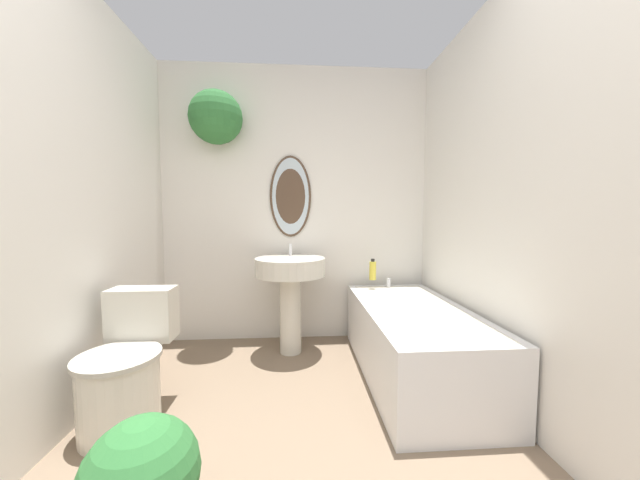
% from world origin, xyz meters
% --- Properties ---
extents(wall_back, '(2.43, 0.43, 2.40)m').
position_xyz_m(wall_back, '(-0.12, 2.40, 1.34)').
color(wall_back, silver).
rests_on(wall_back, ground_plane).
extents(wall_left, '(0.06, 2.52, 2.40)m').
position_xyz_m(wall_left, '(-1.19, 1.20, 1.20)').
color(wall_left, silver).
rests_on(wall_left, ground_plane).
extents(wall_right, '(0.06, 2.52, 2.40)m').
position_xyz_m(wall_right, '(1.19, 1.20, 1.20)').
color(wall_right, silver).
rests_on(wall_right, ground_plane).
extents(toilet, '(0.40, 0.56, 0.68)m').
position_xyz_m(toilet, '(-0.90, 1.23, 0.29)').
color(toilet, beige).
rests_on(toilet, ground_plane).
extents(pedestal_sink, '(0.56, 0.56, 0.87)m').
position_xyz_m(pedestal_sink, '(-0.05, 2.08, 0.58)').
color(pedestal_sink, beige).
rests_on(pedestal_sink, ground_plane).
extents(bathtub, '(0.68, 1.43, 0.56)m').
position_xyz_m(bathtub, '(0.80, 1.63, 0.25)').
color(bathtub, silver).
rests_on(bathtub, ground_plane).
extents(shampoo_bottle, '(0.06, 0.06, 0.18)m').
position_xyz_m(shampoo_bottle, '(0.64, 2.19, 0.64)').
color(shampoo_bottle, gold).
rests_on(shampoo_bottle, bathtub).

